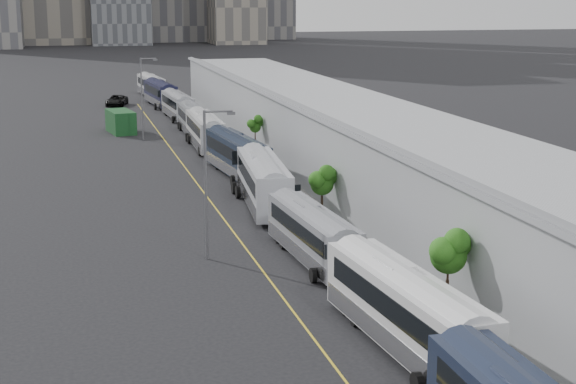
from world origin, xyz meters
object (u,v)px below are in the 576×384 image
object	(u,v)px
bus_8	(178,107)
shipping_container	(121,122)
bus_4	(263,186)
suv	(117,100)
bus_9	(160,95)
bus_10	(151,87)
bus_5	(237,158)
bus_2	(405,316)
bus_6	(205,134)
bus_7	(193,122)
street_lamp_far	(143,93)
bus_3	(313,238)
street_lamp_near	(208,175)

from	to	relation	value
bus_8	shipping_container	distance (m)	14.21
bus_4	suv	distance (m)	71.18
bus_4	bus_9	xyz separation A→B (m)	(-0.54, 68.79, -0.11)
bus_10	bus_5	bearing A→B (deg)	-94.09
bus_2	bus_6	distance (m)	59.14
bus_7	suv	world-z (taller)	bus_7
street_lamp_far	bus_9	bearing A→B (deg)	80.39
bus_3	bus_7	size ratio (longest dim) A/B	1.01
bus_3	street_lamp_far	xyz separation A→B (m)	(-5.83, 51.35, 4.03)
bus_6	bus_9	xyz separation A→B (m)	(-0.48, 39.82, -0.01)
bus_9	bus_10	size ratio (longest dim) A/B	1.05
bus_7	bus_10	world-z (taller)	bus_10
bus_6	street_lamp_far	bearing A→B (deg)	130.76
bus_2	street_lamp_far	distance (m)	66.79
bus_6	bus_8	bearing A→B (deg)	90.66
bus_8	suv	world-z (taller)	bus_8
bus_2	bus_4	world-z (taller)	bus_4
bus_4	street_lamp_far	xyz separation A→B (m)	(-6.06, 36.22, 3.78)
bus_6	bus_8	world-z (taller)	bus_6
bus_2	street_lamp_far	bearing A→B (deg)	90.89
bus_2	shipping_container	bearing A→B (deg)	92.23
bus_3	bus_8	xyz separation A→B (m)	(0.40, 69.15, 0.05)
street_lamp_far	shipping_container	size ratio (longest dim) A/B	1.65
bus_9	bus_10	distance (m)	13.26
bus_4	bus_8	distance (m)	54.02
bus_6	shipping_container	size ratio (longest dim) A/B	2.28
bus_2	bus_8	size ratio (longest dim) A/B	1.09
bus_6	bus_10	size ratio (longest dim) A/B	1.05
bus_3	bus_4	size ratio (longest dim) A/B	0.86
bus_4	suv	world-z (taller)	bus_4
bus_8	bus_9	bearing A→B (deg)	90.04
bus_8	bus_10	bearing A→B (deg)	88.83
bus_8	bus_9	size ratio (longest dim) A/B	0.94
street_lamp_near	suv	xyz separation A→B (m)	(-0.51, 83.93, -4.73)
bus_7	shipping_container	world-z (taller)	bus_7
bus_10	street_lamp_near	bearing A→B (deg)	-98.52
bus_9	street_lamp_near	bearing A→B (deg)	-99.47
street_lamp_far	suv	xyz separation A→B (m)	(-1.02, 34.60, -4.70)
bus_4	bus_9	distance (m)	68.79
suv	street_lamp_near	bearing A→B (deg)	-74.49
street_lamp_near	street_lamp_far	xyz separation A→B (m)	(0.50, 49.33, -0.03)
bus_7	bus_9	distance (m)	29.25
bus_2	bus_3	distance (m)	15.05
bus_2	bus_3	world-z (taller)	bus_2
bus_5	bus_6	world-z (taller)	bus_5
bus_5	bus_6	xyz separation A→B (m)	(-0.48, 15.86, -0.02)
bus_10	suv	xyz separation A→B (m)	(-6.47, -11.23, -0.73)
bus_4	bus_5	world-z (taller)	bus_4
bus_3	bus_7	distance (m)	54.68
street_lamp_near	street_lamp_far	size ratio (longest dim) A/B	1.01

